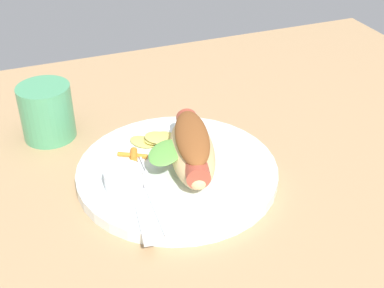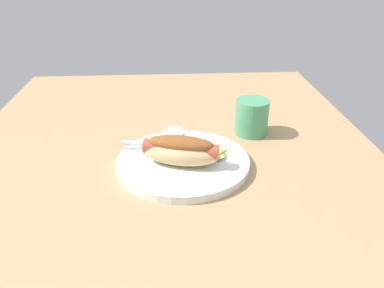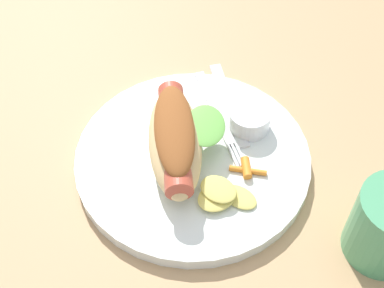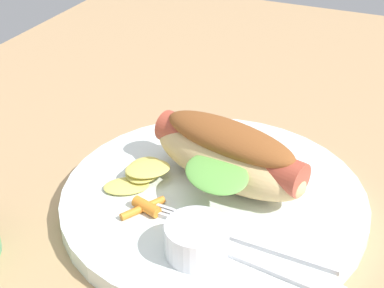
# 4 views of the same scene
# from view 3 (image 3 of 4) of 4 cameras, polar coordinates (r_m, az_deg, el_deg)

# --- Properties ---
(ground_plane) EXTENTS (1.20, 0.90, 0.02)m
(ground_plane) POSITION_cam_3_polar(r_m,az_deg,el_deg) (0.63, 0.84, -0.47)
(ground_plane) COLOR tan
(plate) EXTENTS (0.26, 0.26, 0.02)m
(plate) POSITION_cam_3_polar(r_m,az_deg,el_deg) (0.60, 0.09, -1.60)
(plate) COLOR white
(plate) RESTS_ON ground_plane
(hot_dog) EXTENTS (0.12, 0.16, 0.06)m
(hot_dog) POSITION_cam_3_polar(r_m,az_deg,el_deg) (0.57, -1.78, 0.60)
(hot_dog) COLOR #DBB77A
(hot_dog) RESTS_ON plate
(sauce_ramekin) EXTENTS (0.05, 0.05, 0.03)m
(sauce_ramekin) POSITION_cam_3_polar(r_m,az_deg,el_deg) (0.62, 6.16, 2.62)
(sauce_ramekin) COLOR white
(sauce_ramekin) RESTS_ON plate
(fork) EXTENTS (0.02, 0.16, 0.00)m
(fork) POSITION_cam_3_polar(r_m,az_deg,el_deg) (0.63, 2.76, 3.19)
(fork) COLOR silver
(fork) RESTS_ON plate
(knife) EXTENTS (0.03, 0.14, 0.00)m
(knife) POSITION_cam_3_polar(r_m,az_deg,el_deg) (0.65, 3.90, 4.31)
(knife) COLOR silver
(knife) RESTS_ON plate
(chips_pile) EXTENTS (0.07, 0.06, 0.02)m
(chips_pile) POSITION_cam_3_polar(r_m,az_deg,el_deg) (0.56, 3.42, -5.37)
(chips_pile) COLOR #D8CA60
(chips_pile) RESTS_ON plate
(carrot_garnish) EXTENTS (0.04, 0.03, 0.01)m
(carrot_garnish) POSITION_cam_3_polar(r_m,az_deg,el_deg) (0.58, 5.89, -2.66)
(carrot_garnish) COLOR orange
(carrot_garnish) RESTS_ON plate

